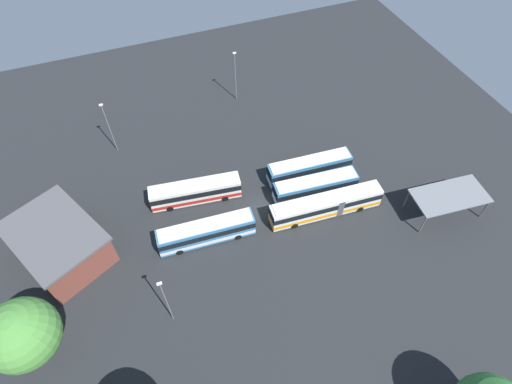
# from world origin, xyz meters

# --- Properties ---
(ground_plane) EXTENTS (97.78, 97.78, 0.00)m
(ground_plane) POSITION_xyz_m (0.00, 0.00, 0.00)
(ground_plane) COLOR black
(bus_row0_slot0) EXTENTS (12.98, 3.34, 3.55)m
(bus_row0_slot0) POSITION_xyz_m (-9.05, -2.77, 1.87)
(bus_row0_slot0) COLOR teal
(bus_row0_slot0) RESTS_ON ground_plane
(bus_row0_slot1) EXTENTS (12.50, 3.59, 3.55)m
(bus_row0_slot1) POSITION_xyz_m (-8.23, 0.90, 1.87)
(bus_row0_slot1) COLOR teal
(bus_row0_slot1) RESTS_ON ground_plane
(bus_row0_slot2) EXTENTS (16.29, 3.68, 3.55)m
(bus_row0_slot2) POSITION_xyz_m (-8.19, 4.43, 1.88)
(bus_row0_slot2) COLOR silver
(bus_row0_slot2) RESTS_ON ground_plane
(bus_row1_slot0) EXTENTS (13.21, 4.17, 3.55)m
(bus_row1_slot0) POSITION_xyz_m (8.21, -4.52, 1.87)
(bus_row1_slot0) COLOR silver
(bus_row1_slot0) RESTS_ON ground_plane
(bus_row1_slot2) EXTENTS (13.15, 3.36, 3.55)m
(bus_row1_slot2) POSITION_xyz_m (8.76, 2.67, 1.87)
(bus_row1_slot2) COLOR teal
(bus_row1_slot2) RESTS_ON ground_plane
(depot_building) EXTENTS (13.80, 15.34, 5.38)m
(depot_building) POSITION_xyz_m (26.95, -1.92, 2.71)
(depot_building) COLOR brown
(depot_building) RESTS_ON ground_plane
(maintenance_shelter) EXTENTS (10.65, 6.06, 3.86)m
(maintenance_shelter) POSITION_xyz_m (-23.88, 10.28, 3.66)
(maintenance_shelter) COLOR slate
(maintenance_shelter) RESTS_ON ground_plane
(lamp_post_mid_lot) EXTENTS (0.56, 0.28, 9.49)m
(lamp_post_mid_lot) POSITION_xyz_m (-4.99, -24.42, 5.17)
(lamp_post_mid_lot) COLOR slate
(lamp_post_mid_lot) RESTS_ON ground_plane
(lamp_post_by_building) EXTENTS (0.56, 0.28, 9.34)m
(lamp_post_by_building) POSITION_xyz_m (15.84, 11.87, 5.09)
(lamp_post_by_building) COLOR slate
(lamp_post_by_building) RESTS_ON ground_plane
(lamp_post_near_entrance) EXTENTS (0.56, 0.28, 9.36)m
(lamp_post_near_entrance) POSITION_xyz_m (17.43, -19.08, 5.10)
(lamp_post_near_entrance) COLOR slate
(lamp_post_near_entrance) RESTS_ON ground_plane
(tree_northeast) EXTENTS (7.54, 7.54, 10.35)m
(tree_northeast) POSITION_xyz_m (30.15, 10.92, 6.57)
(tree_northeast) COLOR brown
(tree_northeast) RESTS_ON ground_plane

